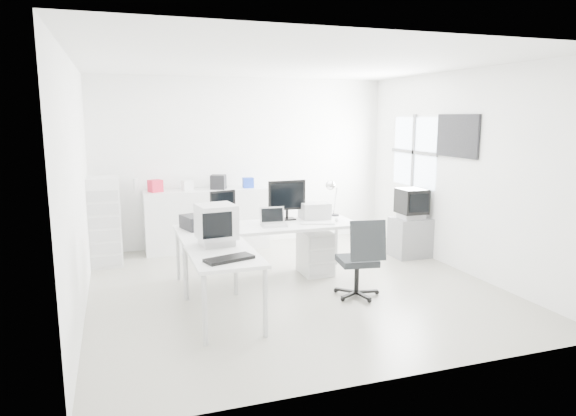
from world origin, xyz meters
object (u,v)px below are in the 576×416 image
object	(u,v)px
crt_monitor	(216,223)
office_chair	(357,257)
side_desk	(222,284)
crt_tv	(412,204)
laptop	(274,217)
inkjet_printer	(203,221)
lcd_monitor_small	(223,207)
lcd_monitor_large	(287,200)
drawer_pedestal	(315,252)
tv_cabinet	(410,237)
sideboard	(207,220)
main_desk	(268,252)
laser_printer	(315,210)
filing_cabinet	(105,221)

from	to	relation	value
crt_monitor	office_chair	xyz separation A→B (m)	(1.68, -0.12, -0.50)
side_desk	crt_tv	distance (m)	3.64
office_chair	crt_tv	distance (m)	2.13
laptop	crt_tv	distance (m)	2.43
side_desk	crt_monitor	size ratio (longest dim) A/B	2.82
inkjet_printer	lcd_monitor_small	bearing A→B (deg)	9.83
inkjet_printer	lcd_monitor_large	distance (m)	1.22
drawer_pedestal	laptop	distance (m)	0.88
office_chair	tv_cabinet	distance (m)	2.11
side_desk	office_chair	distance (m)	1.69
lcd_monitor_large	office_chair	world-z (taller)	lcd_monitor_large
lcd_monitor_large	sideboard	size ratio (longest dim) A/B	0.28
lcd_monitor_large	office_chair	bearing A→B (deg)	-71.28
main_desk	office_chair	distance (m)	1.29
sideboard	lcd_monitor_small	bearing A→B (deg)	-91.94
laser_printer	laptop	bearing A→B (deg)	-152.67
main_desk	sideboard	distance (m)	1.91
office_chair	tv_cabinet	size ratio (longest dim) A/B	1.62
sideboard	filing_cabinet	bearing A→B (deg)	-165.71
tv_cabinet	crt_monitor	bearing A→B (deg)	-159.24
lcd_monitor_large	tv_cabinet	distance (m)	2.21
office_chair	inkjet_printer	bearing A→B (deg)	156.22
crt_tv	sideboard	distance (m)	3.28
drawer_pedestal	lcd_monitor_small	bearing A→B (deg)	170.91
main_desk	side_desk	bearing A→B (deg)	-127.69
drawer_pedestal	lcd_monitor_large	world-z (taller)	lcd_monitor_large
main_desk	laptop	bearing A→B (deg)	-63.43
side_desk	crt_tv	xyz separation A→B (m)	(3.28, 1.49, 0.46)
main_desk	side_desk	xyz separation A→B (m)	(-0.85, -1.10, 0.00)
lcd_monitor_large	crt_monitor	distance (m)	1.63
lcd_monitor_large	filing_cabinet	world-z (taller)	lcd_monitor_large
lcd_monitor_small	lcd_monitor_large	distance (m)	0.90
lcd_monitor_small	office_chair	xyz separation A→B (m)	(1.38, -1.22, -0.48)
main_desk	crt_tv	size ratio (longest dim) A/B	4.80
main_desk	lcd_monitor_large	bearing A→B (deg)	35.54
laptop	laser_printer	size ratio (longest dim) A/B	0.93
laptop	main_desk	bearing A→B (deg)	122.04
main_desk	laptop	world-z (taller)	laptop
office_chair	tv_cabinet	world-z (taller)	office_chair
drawer_pedestal	crt_monitor	world-z (taller)	crt_monitor
laptop	crt_tv	bearing A→B (deg)	17.19
lcd_monitor_small	laptop	world-z (taller)	lcd_monitor_small
drawer_pedestal	office_chair	bearing A→B (deg)	-82.52
lcd_monitor_large	laser_printer	distance (m)	0.44
inkjet_printer	crt_monitor	bearing A→B (deg)	-106.74
laptop	laser_printer	distance (m)	0.77
main_desk	office_chair	bearing A→B (deg)	-49.40
drawer_pedestal	laser_printer	xyz separation A→B (m)	(0.05, 0.17, 0.56)
lcd_monitor_large	sideboard	xyz separation A→B (m)	(-0.85, 1.59, -0.53)
tv_cabinet	drawer_pedestal	bearing A→B (deg)	-168.77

